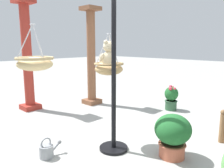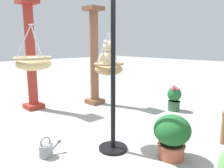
{
  "view_description": "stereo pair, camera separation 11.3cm",
  "coord_description": "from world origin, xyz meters",
  "views": [
    {
      "loc": [
        -2.52,
        -2.4,
        1.6
      ],
      "look_at": [
        -0.03,
        0.02,
        0.98
      ],
      "focal_mm": 35.37,
      "sensor_mm": 36.0,
      "label": 1
    },
    {
      "loc": [
        -2.44,
        -2.48,
        1.6
      ],
      "look_at": [
        -0.03,
        0.02,
        0.98
      ],
      "focal_mm": 35.37,
      "sensor_mm": 36.0,
      "label": 2
    }
  ],
  "objects": [
    {
      "name": "teddy_bear",
      "position": [
        -0.07,
        0.07,
        1.42
      ],
      "size": [
        0.3,
        0.26,
        0.43
      ],
      "color": "beige"
    },
    {
      "name": "greenhouse_pillar_left",
      "position": [
        1.32,
        2.09,
        1.23
      ],
      "size": [
        0.43,
        0.43,
        2.56
      ],
      "color": "brown",
      "rests_on": "ground"
    },
    {
      "name": "ground_plane",
      "position": [
        0.0,
        0.0,
        0.0
      ],
      "size": [
        40.0,
        40.0,
        0.0
      ],
      "primitive_type": "plane",
      "color": "#9E9E99"
    },
    {
      "name": "potted_plant_bushy_green",
      "position": [
        2.29,
        0.23,
        0.31
      ],
      "size": [
        0.33,
        0.33,
        0.62
      ],
      "color": "#2D5638",
      "rests_on": "ground"
    },
    {
      "name": "hanging_basket_left_high",
      "position": [
        -1.3,
        0.05,
        1.39
      ],
      "size": [
        0.44,
        0.44,
        0.54
      ],
      "color": "tan"
    },
    {
      "name": "greenhouse_pillar_right",
      "position": [
        -0.11,
        2.8,
        1.27
      ],
      "size": [
        0.44,
        0.44,
        2.65
      ],
      "color": "#9E2D23",
      "rests_on": "ground"
    },
    {
      "name": "hanging_basket_with_teddy",
      "position": [
        -0.07,
        0.05,
        1.23
      ],
      "size": [
        0.47,
        0.47,
        0.65
      ],
      "color": "tan"
    },
    {
      "name": "watering_can",
      "position": [
        -1.06,
        0.32,
        0.1
      ],
      "size": [
        0.35,
        0.2,
        0.3
      ],
      "color": "gray",
      "rests_on": "ground"
    },
    {
      "name": "display_pole_central",
      "position": [
        -0.22,
        -0.2,
        0.81
      ],
      "size": [
        0.44,
        0.44,
        2.56
      ],
      "color": "black",
      "rests_on": "ground"
    },
    {
      "name": "potted_plant_fern_front",
      "position": [
        0.2,
        -0.96,
        0.35
      ],
      "size": [
        0.52,
        0.52,
        0.63
      ],
      "color": "#AD563D",
      "rests_on": "ground"
    }
  ]
}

